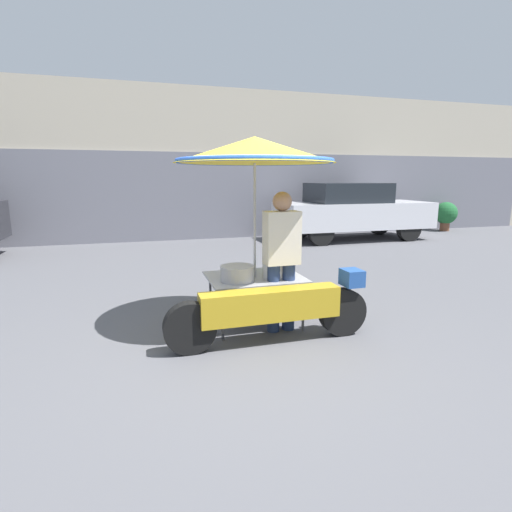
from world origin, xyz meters
TOP-DOWN VIEW (x-y plane):
  - ground_plane at (0.00, 0.00)m, footprint 36.00×36.00m
  - shopfront_building at (0.00, 8.57)m, footprint 28.00×2.06m
  - vendor_motorcycle_cart at (0.19, 0.55)m, footprint 2.19×1.77m
  - vendor_person at (0.41, 0.38)m, footprint 0.38×0.22m
  - parked_car at (4.67, 6.24)m, footprint 4.27×1.66m
  - potted_plant at (8.58, 7.03)m, footprint 0.72×0.72m

SIDE VIEW (x-z plane):
  - ground_plane at x=0.00m, z-range 0.00..0.00m
  - potted_plant at x=8.58m, z-range 0.09..1.03m
  - parked_car at x=4.67m, z-range 0.03..1.60m
  - vendor_person at x=0.41m, z-range 0.09..1.65m
  - vendor_motorcycle_cart at x=0.19m, z-range 0.56..2.71m
  - shopfront_building at x=0.00m, z-range -0.01..4.12m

